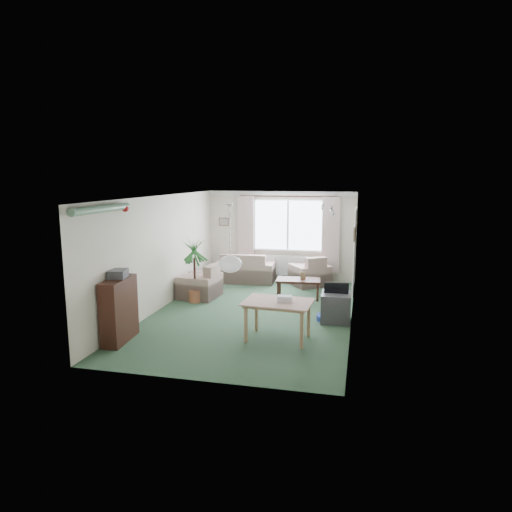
% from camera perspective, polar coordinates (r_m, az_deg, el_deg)
% --- Properties ---
extents(ground, '(6.50, 6.50, 0.00)m').
position_cam_1_polar(ground, '(9.51, -0.41, -7.15)').
color(ground, '#2C4A33').
extents(window, '(1.80, 0.03, 1.30)m').
position_cam_1_polar(window, '(12.29, 4.02, 3.88)').
color(window, white).
extents(curtain_rod, '(2.60, 0.03, 0.03)m').
position_cam_1_polar(curtain_rod, '(12.15, 4.01, 7.45)').
color(curtain_rod, black).
extents(curtain_left, '(0.45, 0.08, 2.00)m').
position_cam_1_polar(curtain_left, '(12.45, -1.30, 2.91)').
color(curtain_left, beige).
extents(curtain_right, '(0.45, 0.08, 2.00)m').
position_cam_1_polar(curtain_right, '(12.09, 9.33, 2.57)').
color(curtain_right, beige).
extents(radiator, '(1.20, 0.10, 0.55)m').
position_cam_1_polar(radiator, '(12.41, 3.93, -1.20)').
color(radiator, white).
extents(doorway, '(0.03, 0.95, 2.00)m').
position_cam_1_polar(doorway, '(11.18, 12.21, 0.48)').
color(doorway, black).
extents(pendant_lamp, '(0.36, 0.36, 0.36)m').
position_cam_1_polar(pendant_lamp, '(6.94, -3.27, -1.00)').
color(pendant_lamp, white).
extents(tinsel_garland, '(1.60, 1.60, 0.12)m').
position_cam_1_polar(tinsel_garland, '(7.71, -18.71, 5.59)').
color(tinsel_garland, '#196626').
extents(bauble_cluster_a, '(0.20, 0.20, 0.20)m').
position_cam_1_polar(bauble_cluster_a, '(9.79, 8.29, 6.48)').
color(bauble_cluster_a, silver).
extents(bauble_cluster_b, '(0.20, 0.20, 0.20)m').
position_cam_1_polar(bauble_cluster_b, '(8.57, 9.60, 5.96)').
color(bauble_cluster_b, silver).
extents(wall_picture_back, '(0.28, 0.03, 0.22)m').
position_cam_1_polar(wall_picture_back, '(12.69, -4.05, 4.30)').
color(wall_picture_back, brown).
extents(wall_picture_right, '(0.03, 0.24, 0.30)m').
position_cam_1_polar(wall_picture_right, '(10.11, 12.19, 2.65)').
color(wall_picture_right, brown).
extents(sofa, '(1.61, 0.91, 0.78)m').
position_cam_1_polar(sofa, '(12.21, -1.35, -1.41)').
color(sofa, beige).
rests_on(sofa, ground).
extents(armchair_corner, '(1.19, 1.18, 0.78)m').
position_cam_1_polar(armchair_corner, '(11.88, 6.73, -1.80)').
color(armchair_corner, beige).
rests_on(armchair_corner, ground).
extents(armchair_left, '(0.90, 0.94, 0.78)m').
position_cam_1_polar(armchair_left, '(10.70, -7.07, -3.11)').
color(armchair_left, beige).
rests_on(armchair_left, ground).
extents(coffee_table, '(1.04, 0.64, 0.45)m').
position_cam_1_polar(coffee_table, '(10.64, 5.30, -4.08)').
color(coffee_table, black).
rests_on(coffee_table, ground).
extents(photo_frame, '(0.12, 0.03, 0.16)m').
position_cam_1_polar(photo_frame, '(10.60, 5.88, -2.45)').
color(photo_frame, brown).
rests_on(photo_frame, coffee_table).
extents(bookshelf, '(0.36, 0.92, 1.09)m').
position_cam_1_polar(bookshelf, '(8.15, -16.73, -6.49)').
color(bookshelf, black).
rests_on(bookshelf, ground).
extents(hifi_box, '(0.35, 0.40, 0.14)m').
position_cam_1_polar(hifi_box, '(8.08, -16.89, -2.13)').
color(hifi_box, '#39393E').
rests_on(hifi_box, bookshelf).
extents(houseplant, '(0.81, 0.81, 1.46)m').
position_cam_1_polar(houseplant, '(10.25, -7.69, -1.76)').
color(houseplant, '#1F5C2B').
rests_on(houseplant, ground).
extents(dining_table, '(1.11, 0.78, 0.66)m').
position_cam_1_polar(dining_table, '(7.95, 2.75, -8.11)').
color(dining_table, '#9B8254').
rests_on(dining_table, ground).
extents(gift_box, '(0.27, 0.21, 0.12)m').
position_cam_1_polar(gift_box, '(7.83, 3.60, -5.43)').
color(gift_box, silver).
rests_on(gift_box, dining_table).
extents(tv_cube, '(0.58, 0.64, 0.56)m').
position_cam_1_polar(tv_cube, '(9.06, 9.94, -6.33)').
color(tv_cube, '#35363A').
rests_on(tv_cube, ground).
extents(pet_bed, '(0.58, 0.58, 0.10)m').
position_cam_1_polar(pet_bed, '(9.15, 9.19, -7.63)').
color(pet_bed, '#212F9A').
rests_on(pet_bed, ground).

